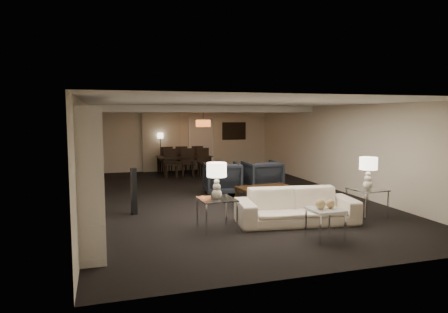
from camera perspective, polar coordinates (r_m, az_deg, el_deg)
name	(u,v)px	position (r m, az deg, el deg)	size (l,w,h in m)	color
floor	(224,197)	(10.93, 0.00, -5.75)	(11.00, 11.00, 0.00)	black
ceiling	(224,104)	(10.70, 0.00, 7.47)	(7.00, 11.00, 0.02)	silver
wall_back	(184,139)	(16.07, -5.75, 2.49)	(7.00, 0.02, 2.50)	beige
wall_front	(340,185)	(5.76, 16.27, -3.99)	(7.00, 0.02, 2.50)	beige
wall_left	(87,155)	(10.28, -18.99, 0.24)	(0.02, 11.00, 2.50)	beige
wall_right	(337,148)	(12.23, 15.89, 1.20)	(0.02, 11.00, 2.50)	beige
ceiling_soffit	(195,110)	(14.08, -4.20, 6.70)	(7.00, 4.00, 0.20)	silver
curtains	(162,141)	(15.84, -8.89, 2.22)	(1.50, 0.12, 2.40)	beige
door	(201,144)	(16.20, -3.29, 1.83)	(0.90, 0.05, 2.10)	silver
painting	(234,131)	(16.55, 1.43, 3.66)	(0.95, 0.04, 0.65)	#142D38
media_unit	(93,172)	(7.71, -18.20, -2.13)	(0.38, 3.40, 2.35)	white
pendant_light	(203,123)	(14.16, -2.99, 4.76)	(0.52, 0.52, 0.24)	#D8591E
sofa	(296,206)	(8.37, 10.31, -7.01)	(2.43, 0.95, 0.71)	beige
coffee_table	(266,197)	(9.81, 5.99, -5.71)	(1.34, 0.78, 0.48)	black
armchair_left	(222,178)	(11.14, -0.27, -3.15)	(0.97, 0.99, 0.90)	black
armchair_right	(262,176)	(11.54, 5.45, -2.86)	(0.97, 0.99, 0.90)	black
side_table_left	(217,214)	(7.76, -1.04, -8.27)	(0.67, 0.67, 0.62)	white
side_table_right	(367,203)	(9.27, 19.74, -6.27)	(0.67, 0.67, 0.62)	silver
table_lamp_left	(217,181)	(7.63, -1.05, -3.48)	(0.38, 0.38, 0.69)	beige
table_lamp_right	(368,173)	(9.15, 19.89, -2.25)	(0.38, 0.38, 0.69)	beige
marble_table	(325,224)	(7.46, 14.22, -9.32)	(0.56, 0.56, 0.56)	white
gold_gourd_a	(320,204)	(7.32, 13.62, -6.63)	(0.18, 0.18, 0.18)	tan
gold_gourd_b	(330,204)	(7.42, 14.96, -6.58)	(0.16, 0.16, 0.16)	tan
television	(96,171)	(8.57, -17.87, -2.01)	(0.15, 1.12, 0.65)	black
vase_blue	(92,181)	(6.85, -18.33, -3.32)	(0.17, 0.17, 0.18)	#2A3AB7
vase_amber	(91,149)	(7.10, -18.41, 0.97)	(0.15, 0.15, 0.16)	#BB8D3E
floor_speaker	(134,191)	(9.15, -12.76, -4.87)	(0.11, 0.11, 1.05)	black
dining_table	(184,165)	(15.00, -5.68, -1.24)	(1.94, 1.08, 0.68)	black
chair_nl	(171,163)	(14.23, -7.54, -0.99)	(0.47, 0.47, 1.01)	black
chair_nm	(188,163)	(14.34, -5.18, -0.90)	(0.47, 0.47, 1.01)	black
chair_nr	(204,162)	(14.48, -2.85, -0.82)	(0.47, 0.47, 1.01)	black
chair_fl	(166,159)	(15.51, -8.34, -0.42)	(0.47, 0.47, 1.01)	black
chair_fm	(181,159)	(15.61, -6.16, -0.35)	(0.47, 0.47, 1.01)	black
chair_fr	(196,158)	(15.73, -4.01, -0.28)	(0.47, 0.47, 1.01)	black
floor_lamp	(161,153)	(15.65, -9.05, 0.55)	(0.22, 0.22, 1.52)	black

